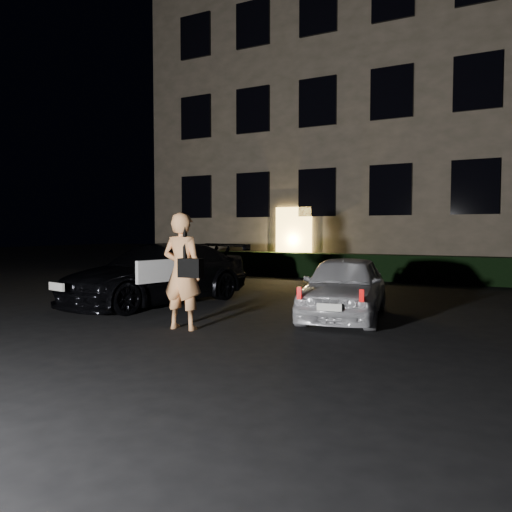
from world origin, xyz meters
The scene contains 6 objects.
ground centered at (0.00, 0.00, 0.00)m, with size 80.00×80.00×0.00m, color black.
building centered at (0.00, 14.99, 6.00)m, with size 20.00×8.11×12.00m.
hedge centered at (0.00, 10.50, 0.42)m, with size 15.00×0.70×0.85m, color black.
sedan centered at (-3.41, 2.96, 0.68)m, with size 2.82×4.97×1.36m.
hatch centered at (0.91, 3.15, 0.59)m, with size 1.97×3.67×1.19m.
man centered at (-1.14, 0.81, 0.98)m, with size 0.83×0.52×1.95m.
Camera 1 is at (3.78, -5.96, 1.66)m, focal length 35.00 mm.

